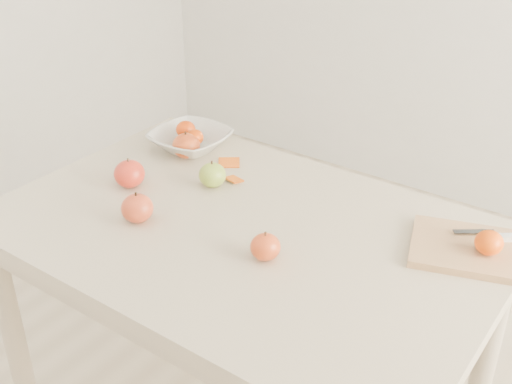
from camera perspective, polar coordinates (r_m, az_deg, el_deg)
The scene contains 14 objects.
table at distance 1.60m, azimuth -1.05°, elevation -6.01°, with size 1.20×0.80×0.75m.
cutting_board at distance 1.52m, azimuth 18.83°, elevation -4.89°, with size 0.28×0.20×0.02m, color tan.
board_tangerine at distance 1.49m, azimuth 20.01°, elevation -4.25°, with size 0.06×0.06×0.05m, color #D55207.
fruit_bowl at distance 1.92m, azimuth -5.86°, elevation 4.60°, with size 0.23×0.23×0.06m, color silver.
bowl_tangerine_near at distance 1.93m, azimuth -6.27°, elevation 5.56°, with size 0.06×0.06×0.05m, color #D04007.
bowl_tangerine_far at distance 1.88m, azimuth -5.50°, elevation 4.87°, with size 0.05×0.05×0.05m, color #D94707.
orange_peel_a at distance 1.83m, azimuth -2.41°, elevation 2.50°, with size 0.06×0.04×0.00m, color #D7550F.
orange_peel_b at distance 1.74m, azimuth -1.97°, elevation 1.06°, with size 0.04×0.04×0.00m, color #D6580F.
paring_knife at distance 1.56m, azimuth 21.36°, elevation -3.70°, with size 0.16×0.09×0.01m.
apple_green at distance 1.70m, azimuth -3.91°, elevation 1.52°, with size 0.07×0.07×0.07m, color olive.
apple_red_b at distance 1.73m, azimuth -11.19°, elevation 1.61°, with size 0.08×0.08×0.07m, color maroon.
apple_red_e at distance 1.41m, azimuth 0.84°, elevation -4.90°, with size 0.07×0.07×0.06m, color #A31A1C.
apple_red_a at distance 1.86m, azimuth -6.23°, elevation 4.11°, with size 0.08×0.08×0.07m, color maroon.
apple_red_c at distance 1.57m, azimuth -10.52°, elevation -1.42°, with size 0.08×0.08×0.07m, color #A01417.
Camera 1 is at (0.78, -1.04, 1.57)m, focal length 45.00 mm.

